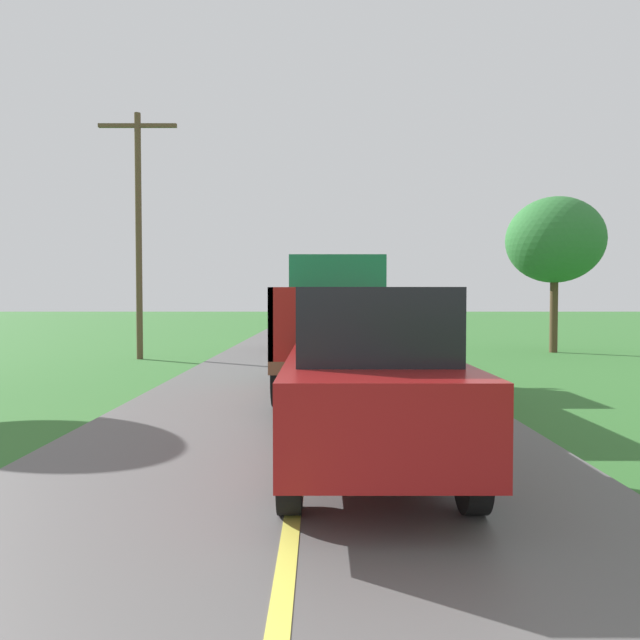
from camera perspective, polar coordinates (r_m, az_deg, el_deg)
The scene contains 5 objects.
banana_truck_near at distance 12.15m, azimuth 1.78°, elevation -0.07°, with size 2.38×5.82×2.80m.
banana_truck_far at distance 22.67m, azimuth -0.10°, elevation 0.87°, with size 2.38×5.81×2.80m.
utility_pole_roadside at distance 19.42m, azimuth -17.65°, elevation 8.98°, with size 2.49×0.20×7.86m.
roadside_tree_mid_right at distance 22.54m, azimuth 22.41°, elevation 7.36°, with size 3.45×3.45×5.64m.
following_car at distance 6.07m, azimuth 4.92°, elevation -5.73°, with size 1.74×4.10×1.92m.
Camera 1 is at (0.23, 0.09, 1.88)m, focal length 32.05 mm.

